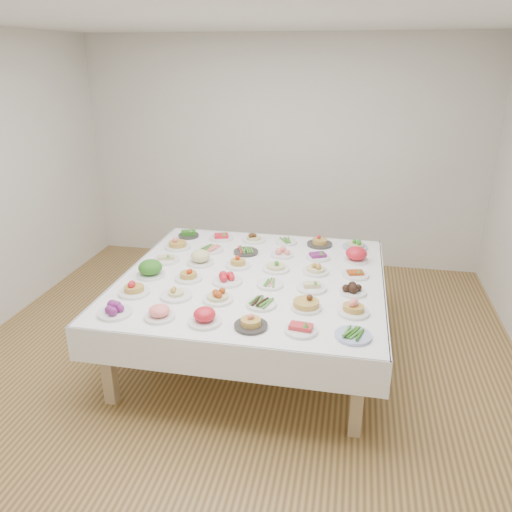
% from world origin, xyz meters
% --- Properties ---
extents(room_envelope, '(5.02, 5.02, 2.81)m').
position_xyz_m(room_envelope, '(0.00, 0.00, 1.83)').
color(room_envelope, '#A37D44').
rests_on(room_envelope, ground).
extents(display_table, '(2.26, 2.26, 0.75)m').
position_xyz_m(display_table, '(0.10, 0.20, 0.69)').
color(display_table, white).
rests_on(display_table, ground).
extents(dish_0, '(0.25, 0.25, 0.11)m').
position_xyz_m(dish_0, '(-0.76, -0.67, 0.80)').
color(dish_0, white).
rests_on(dish_0, display_table).
extents(dish_1, '(0.22, 0.22, 0.12)m').
position_xyz_m(dish_1, '(-0.41, -0.66, 0.80)').
color(dish_1, white).
rests_on(dish_1, display_table).
extents(dish_2, '(0.24, 0.24, 0.13)m').
position_xyz_m(dish_2, '(-0.07, -0.67, 0.81)').
color(dish_2, white).
rests_on(dish_2, display_table).
extents(dish_3, '(0.23, 0.23, 0.12)m').
position_xyz_m(dish_3, '(0.27, -0.67, 0.80)').
color(dish_3, '#2E2B29').
rests_on(dish_3, display_table).
extents(dish_4, '(0.23, 0.23, 0.10)m').
position_xyz_m(dish_4, '(0.62, -0.66, 0.79)').
color(dish_4, white).
rests_on(dish_4, display_table).
extents(dish_5, '(0.26, 0.25, 0.06)m').
position_xyz_m(dish_5, '(0.98, -0.66, 0.78)').
color(dish_5, '#4C66B2').
rests_on(dish_5, display_table).
extents(dish_6, '(0.25, 0.25, 0.14)m').
position_xyz_m(dish_6, '(-0.77, -0.32, 0.81)').
color(dish_6, white).
rests_on(dish_6, display_table).
extents(dish_7, '(0.25, 0.25, 0.12)m').
position_xyz_m(dish_7, '(-0.41, -0.31, 0.80)').
color(dish_7, white).
rests_on(dish_7, display_table).
extents(dish_8, '(0.27, 0.27, 0.14)m').
position_xyz_m(dish_8, '(-0.07, -0.31, 0.82)').
color(dish_8, white).
rests_on(dish_8, display_table).
extents(dish_9, '(0.25, 0.24, 0.06)m').
position_xyz_m(dish_9, '(0.28, -0.33, 0.78)').
color(dish_9, white).
rests_on(dish_9, display_table).
extents(dish_10, '(0.23, 0.23, 0.15)m').
position_xyz_m(dish_10, '(0.62, -0.31, 0.82)').
color(dish_10, white).
rests_on(dish_10, display_table).
extents(dish_11, '(0.27, 0.26, 0.15)m').
position_xyz_m(dish_11, '(0.97, -0.32, 0.82)').
color(dish_11, white).
rests_on(dish_11, display_table).
extents(dish_12, '(0.28, 0.28, 0.16)m').
position_xyz_m(dish_12, '(-0.77, 0.03, 0.83)').
color(dish_12, white).
rests_on(dish_12, display_table).
extents(dish_13, '(0.23, 0.23, 0.12)m').
position_xyz_m(dish_13, '(-0.42, 0.02, 0.80)').
color(dish_13, white).
rests_on(dish_13, display_table).
extents(dish_14, '(0.25, 0.25, 0.12)m').
position_xyz_m(dish_14, '(-0.08, 0.03, 0.80)').
color(dish_14, white).
rests_on(dish_14, display_table).
extents(dish_15, '(0.22, 0.22, 0.05)m').
position_xyz_m(dish_15, '(0.28, 0.04, 0.77)').
color(dish_15, white).
rests_on(dish_15, display_table).
extents(dish_16, '(0.24, 0.24, 0.09)m').
position_xyz_m(dish_16, '(0.63, 0.04, 0.78)').
color(dish_16, white).
rests_on(dish_16, display_table).
extents(dish_17, '(0.22, 0.22, 0.10)m').
position_xyz_m(dish_17, '(0.96, 0.03, 0.80)').
color(dish_17, white).
rests_on(dish_17, display_table).
extents(dish_18, '(0.24, 0.24, 0.09)m').
position_xyz_m(dish_18, '(-0.76, 0.38, 0.79)').
color(dish_18, white).
rests_on(dish_18, display_table).
extents(dish_19, '(0.26, 0.26, 0.15)m').
position_xyz_m(dish_19, '(-0.43, 0.38, 0.82)').
color(dish_19, white).
rests_on(dish_19, display_table).
extents(dish_20, '(0.22, 0.22, 0.12)m').
position_xyz_m(dish_20, '(-0.07, 0.38, 0.80)').
color(dish_20, white).
rests_on(dish_20, display_table).
extents(dish_21, '(0.26, 0.26, 0.14)m').
position_xyz_m(dish_21, '(0.28, 0.37, 0.82)').
color(dish_21, white).
rests_on(dish_21, display_table).
extents(dish_22, '(0.25, 0.25, 0.13)m').
position_xyz_m(dish_22, '(0.63, 0.38, 0.81)').
color(dish_22, white).
rests_on(dish_22, display_table).
extents(dish_23, '(0.23, 0.23, 0.09)m').
position_xyz_m(dish_23, '(0.98, 0.38, 0.78)').
color(dish_23, white).
rests_on(dish_23, display_table).
extents(dish_24, '(0.25, 0.25, 0.16)m').
position_xyz_m(dish_24, '(-0.77, 0.73, 0.83)').
color(dish_24, white).
rests_on(dish_24, display_table).
extents(dish_25, '(0.25, 0.24, 0.06)m').
position_xyz_m(dish_25, '(-0.42, 0.72, 0.78)').
color(dish_25, white).
rests_on(dish_25, display_table).
extents(dish_26, '(0.24, 0.24, 0.05)m').
position_xyz_m(dish_26, '(-0.07, 0.73, 0.77)').
color(dish_26, '#2E2B29').
rests_on(dish_26, display_table).
extents(dish_27, '(0.22, 0.22, 0.10)m').
position_xyz_m(dish_27, '(0.28, 0.72, 0.80)').
color(dish_27, white).
rests_on(dish_27, display_table).
extents(dish_28, '(0.22, 0.22, 0.09)m').
position_xyz_m(dish_28, '(0.62, 0.72, 0.79)').
color(dish_28, white).
rests_on(dish_28, display_table).
extents(dish_29, '(0.22, 0.22, 0.15)m').
position_xyz_m(dish_29, '(0.98, 0.72, 0.82)').
color(dish_29, white).
rests_on(dish_29, display_table).
extents(dish_30, '(0.21, 0.21, 0.09)m').
position_xyz_m(dish_30, '(-0.77, 1.07, 0.79)').
color(dish_30, '#2E2B29').
rests_on(dish_30, display_table).
extents(dish_31, '(0.25, 0.25, 0.11)m').
position_xyz_m(dish_31, '(-0.41, 1.07, 0.80)').
color(dish_31, white).
rests_on(dish_31, display_table).
extents(dish_32, '(0.25, 0.25, 0.14)m').
position_xyz_m(dish_32, '(-0.06, 1.07, 0.82)').
color(dish_32, white).
rests_on(dish_32, display_table).
extents(dish_33, '(0.22, 0.22, 0.05)m').
position_xyz_m(dish_33, '(0.27, 1.08, 0.77)').
color(dish_33, white).
rests_on(dish_33, display_table).
extents(dish_34, '(0.25, 0.25, 0.13)m').
position_xyz_m(dish_34, '(0.61, 1.08, 0.81)').
color(dish_34, '#2E2B29').
rests_on(dish_34, display_table).
extents(dish_35, '(0.24, 0.24, 0.14)m').
position_xyz_m(dish_35, '(0.97, 1.07, 0.82)').
color(dish_35, '#4C66B2').
rests_on(dish_35, display_table).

